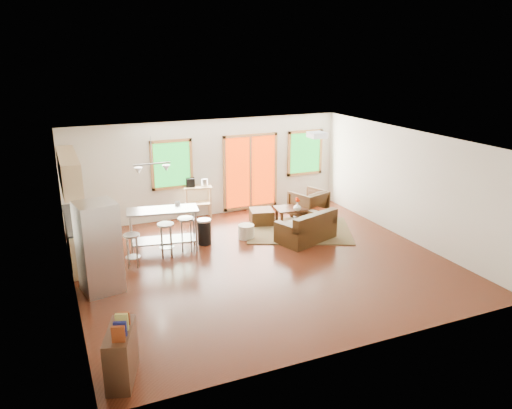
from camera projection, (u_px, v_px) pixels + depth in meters
name	position (u px, v px, depth m)	size (l,w,h in m)	color
floor	(262.00, 262.00, 10.64)	(7.50, 7.00, 0.02)	#35140B
ceiling	(262.00, 141.00, 9.86)	(7.50, 7.00, 0.02)	silver
back_wall	(208.00, 168.00, 13.32)	(7.50, 0.02, 2.60)	beige
left_wall	(68.00, 229.00, 8.82)	(0.02, 7.00, 2.60)	beige
right_wall	(408.00, 185.00, 11.67)	(0.02, 7.00, 2.60)	beige
front_wall	(361.00, 270.00, 7.17)	(7.50, 0.02, 2.60)	beige
window_left	(172.00, 165.00, 12.84)	(1.10, 0.05, 1.30)	#11631B
french_doors	(251.00, 172.00, 13.79)	(1.60, 0.05, 2.10)	red
window_right	(305.00, 153.00, 14.32)	(1.10, 0.05, 1.30)	#11631B
rug	(299.00, 230.00, 12.48)	(2.53, 1.94, 0.03)	#3E5635
loveseat	(307.00, 229.00, 11.74)	(1.55, 1.18, 0.73)	black
coffee_table	(295.00, 209.00, 12.99)	(1.09, 0.74, 0.41)	#351D11
armchair	(308.00, 203.00, 13.33)	(0.82, 0.76, 0.84)	black
ottoman	(262.00, 217.00, 12.91)	(0.58, 0.58, 0.39)	black
pouf	(246.00, 232.00, 11.93)	(0.38, 0.38, 0.34)	beige
vase	(297.00, 206.00, 12.69)	(0.21, 0.22, 0.35)	silver
book	(316.00, 205.00, 12.67)	(0.24, 0.03, 0.32)	maroon
cabinets	(78.00, 218.00, 10.53)	(0.64, 2.24, 2.30)	tan
refrigerator	(99.00, 247.00, 9.15)	(0.80, 0.79, 1.72)	#B7BABC
island	(163.00, 222.00, 11.04)	(1.63, 0.87, 0.98)	#B7BABC
cup	(177.00, 203.00, 11.30)	(0.12, 0.10, 0.12)	silver
bar_stool_a	(132.00, 243.00, 10.25)	(0.41, 0.41, 0.72)	#B7BABC
bar_stool_b	(166.00, 232.00, 10.73)	(0.40, 0.40, 0.77)	#B7BABC
bar_stool_c	(186.00, 226.00, 11.08)	(0.45, 0.45, 0.77)	#B7BABC
trash_can	(204.00, 231.00, 11.55)	(0.37, 0.37, 0.60)	black
kitchen_cart	(197.00, 191.00, 13.20)	(0.81, 0.60, 1.11)	tan
bookshelf	(121.00, 354.00, 6.76)	(0.57, 0.90, 0.99)	#351D11
ceiling_flush	(317.00, 135.00, 11.01)	(0.35, 0.35, 0.12)	white
pendant_light	(152.00, 169.00, 10.67)	(0.80, 0.18, 0.79)	gray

